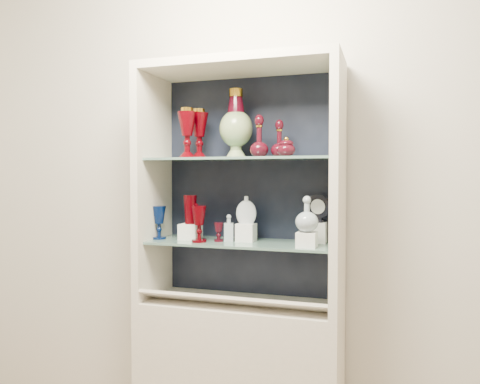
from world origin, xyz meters
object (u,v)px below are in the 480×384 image
(ruby_goblet_tall, at_px, (199,224))
(ruby_pitcher, at_px, (190,210))
(clear_square_bottle, at_px, (229,228))
(pedestal_lamp_left, at_px, (187,133))
(enamel_urn, at_px, (236,124))
(pedestal_lamp_right, at_px, (199,134))
(cobalt_goblet, at_px, (159,222))
(lidded_bowl, at_px, (286,147))
(ruby_decanter_a, at_px, (259,134))
(flat_flask, at_px, (246,209))
(ruby_decanter_b, at_px, (279,138))
(cameo_medallion, at_px, (318,208))
(clear_round_decanter, at_px, (307,215))
(ruby_goblet_small, at_px, (219,232))

(ruby_goblet_tall, xyz_separation_m, ruby_pitcher, (-0.08, 0.08, 0.06))
(clear_square_bottle, bearing_deg, pedestal_lamp_left, -161.87)
(clear_square_bottle, bearing_deg, enamel_urn, 59.11)
(pedestal_lamp_right, height_order, cobalt_goblet, pedestal_lamp_right)
(lidded_bowl, relative_size, ruby_pitcher, 0.64)
(enamel_urn, bearing_deg, ruby_decanter_a, -15.21)
(pedestal_lamp_right, relative_size, clear_square_bottle, 1.90)
(ruby_pitcher, bearing_deg, cobalt_goblet, -148.69)
(ruby_goblet_tall, bearing_deg, lidded_bowl, 1.66)
(enamel_urn, relative_size, cobalt_goblet, 2.02)
(ruby_decanter_a, height_order, ruby_goblet_tall, ruby_decanter_a)
(pedestal_lamp_left, xyz_separation_m, enamel_urn, (0.22, 0.11, 0.05))
(pedestal_lamp_left, bearing_deg, flat_flask, 16.79)
(ruby_decanter_b, bearing_deg, ruby_decanter_a, -160.70)
(pedestal_lamp_left, height_order, ruby_decanter_a, pedestal_lamp_left)
(enamel_urn, height_order, cameo_medallion, enamel_urn)
(pedestal_lamp_right, xyz_separation_m, ruby_decanter_b, (0.43, 0.00, -0.03))
(pedestal_lamp_left, relative_size, clear_round_decanter, 1.57)
(pedestal_lamp_left, relative_size, ruby_goblet_small, 2.60)
(pedestal_lamp_right, bearing_deg, enamel_urn, 2.00)
(pedestal_lamp_right, distance_m, cobalt_goblet, 0.51)
(ruby_decanter_a, distance_m, flat_flask, 0.38)
(lidded_bowl, relative_size, clear_square_bottle, 0.71)
(enamel_urn, distance_m, cobalt_goblet, 0.65)
(pedestal_lamp_left, bearing_deg, ruby_pitcher, 102.42)
(cobalt_goblet, bearing_deg, ruby_goblet_small, 0.49)
(pedestal_lamp_right, distance_m, flat_flask, 0.47)
(flat_flask, distance_m, cameo_medallion, 0.36)
(cobalt_goblet, height_order, flat_flask, flat_flask)
(flat_flask, bearing_deg, ruby_pitcher, 166.80)
(pedestal_lamp_left, bearing_deg, ruby_decanter_a, 11.24)
(ruby_pitcher, xyz_separation_m, cameo_medallion, (0.65, 0.08, 0.02))
(pedestal_lamp_right, distance_m, ruby_goblet_small, 0.52)
(ruby_goblet_small, bearing_deg, pedestal_lamp_left, -166.67)
(ruby_decanter_a, relative_size, ruby_pitcher, 1.58)
(lidded_bowl, distance_m, cobalt_goblet, 0.78)
(ruby_goblet_small, bearing_deg, enamel_urn, 45.20)
(enamel_urn, height_order, ruby_decanter_b, enamel_urn)
(pedestal_lamp_right, distance_m, ruby_goblet_tall, 0.47)
(ruby_goblet_tall, bearing_deg, enamel_urn, 37.56)
(ruby_goblet_small, bearing_deg, ruby_decanter_a, 9.62)
(ruby_pitcher, bearing_deg, enamel_urn, 26.37)
(lidded_bowl, bearing_deg, ruby_pitcher, 172.19)
(clear_round_decanter, bearing_deg, ruby_pitcher, 171.57)
(pedestal_lamp_left, relative_size, flat_flask, 1.76)
(clear_square_bottle, relative_size, flat_flask, 0.95)
(ruby_decanter_b, xyz_separation_m, ruby_goblet_small, (-0.30, -0.07, -0.47))
(lidded_bowl, distance_m, ruby_goblet_tall, 0.58)
(clear_square_bottle, relative_size, clear_round_decanter, 0.85)
(ruby_decanter_a, height_order, ruby_goblet_small, ruby_decanter_a)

